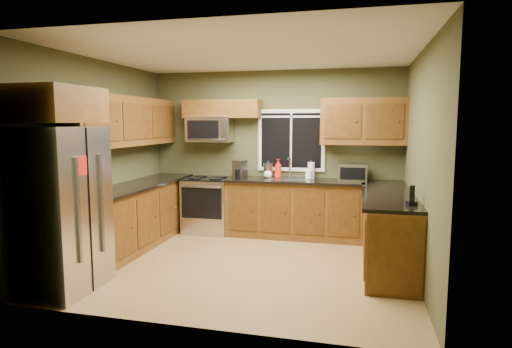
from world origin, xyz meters
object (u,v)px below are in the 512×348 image
at_px(range, 208,205).
at_px(soap_bottle_b, 309,172).
at_px(paper_towel_roll, 311,170).
at_px(coffee_maker, 240,170).
at_px(refrigerator, 61,210).
at_px(cordless_phone, 412,199).
at_px(toaster_oven, 353,172).
at_px(microwave, 210,129).
at_px(kettle, 268,169).
at_px(soap_bottle_c, 268,173).
at_px(soap_bottle_a, 278,168).

bearing_deg(range, soap_bottle_b, 5.62).
bearing_deg(paper_towel_roll, coffee_maker, -166.68).
relative_size(range, coffee_maker, 3.18).
xyz_separation_m(refrigerator, cordless_phone, (3.72, 0.97, 0.11)).
xyz_separation_m(refrigerator, toaster_oven, (3.05, 2.79, 0.18)).
xyz_separation_m(range, microwave, (-0.00, 0.14, 1.26)).
distance_m(range, paper_towel_roll, 1.82).
bearing_deg(paper_towel_roll, refrigerator, -128.72).
relative_size(microwave, toaster_oven, 1.71).
distance_m(range, kettle, 1.18).
bearing_deg(microwave, range, -89.98).
relative_size(soap_bottle_c, cordless_phone, 0.79).
bearing_deg(range, cordless_phone, -30.73).
relative_size(refrigerator, coffee_maker, 6.11).
bearing_deg(microwave, refrigerator, -103.34).
height_order(toaster_oven, soap_bottle_b, toaster_oven).
distance_m(soap_bottle_c, cordless_phone, 2.78).
relative_size(coffee_maker, soap_bottle_a, 0.94).
height_order(soap_bottle_a, cordless_phone, soap_bottle_a).
bearing_deg(soap_bottle_b, refrigerator, -128.83).
height_order(kettle, cordless_phone, kettle).
bearing_deg(kettle, coffee_maker, -153.84).
relative_size(paper_towel_roll, soap_bottle_c, 1.68).
relative_size(refrigerator, microwave, 2.37).
xyz_separation_m(range, soap_bottle_c, (1.00, 0.10, 0.56)).
bearing_deg(toaster_oven, kettle, 174.54).
height_order(refrigerator, cordless_phone, refrigerator).
relative_size(toaster_oven, soap_bottle_b, 2.19).
relative_size(refrigerator, paper_towel_roll, 6.19).
height_order(refrigerator, paper_towel_roll, refrigerator).
height_order(coffee_maker, kettle, coffee_maker).
distance_m(toaster_oven, coffee_maker, 1.80).
distance_m(paper_towel_roll, soap_bottle_a, 0.54).
bearing_deg(soap_bottle_c, kettle, 94.23).
bearing_deg(refrigerator, range, 76.03).
xyz_separation_m(coffee_maker, paper_towel_roll, (1.13, 0.27, -0.01)).
xyz_separation_m(range, cordless_phone, (3.03, -1.80, 0.54)).
distance_m(range, toaster_oven, 2.44).
xyz_separation_m(toaster_oven, soap_bottle_a, (-1.19, 0.11, 0.02)).
bearing_deg(toaster_oven, coffee_maker, -177.38).
distance_m(range, soap_bottle_b, 1.78).
height_order(range, soap_bottle_a, soap_bottle_a).
bearing_deg(kettle, soap_bottle_a, -7.73).
xyz_separation_m(refrigerator, microwave, (0.69, 2.91, 0.83)).
bearing_deg(kettle, refrigerator, -120.01).
bearing_deg(refrigerator, kettle, 59.99).
xyz_separation_m(microwave, toaster_oven, (2.36, -0.11, -0.65)).
xyz_separation_m(soap_bottle_a, cordless_phone, (1.86, -1.93, -0.09)).
bearing_deg(toaster_oven, refrigerator, -137.53).
xyz_separation_m(refrigerator, soap_bottle_c, (1.69, 2.87, 0.13)).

